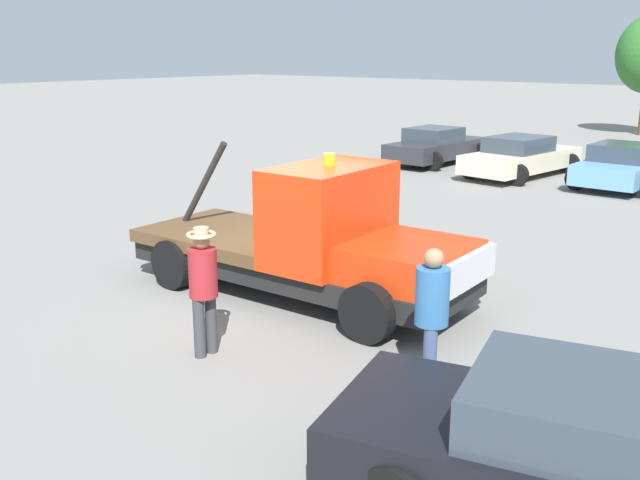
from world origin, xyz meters
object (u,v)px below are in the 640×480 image
(tow_truck, at_px, (316,243))
(parked_car_skyblue, at_px, (624,166))
(person_near_truck, at_px, (432,311))
(foreground_car, at_px, (620,462))
(person_at_hood, at_px, (203,281))
(parked_car_charcoal, at_px, (436,146))
(parked_car_cream, at_px, (521,157))

(tow_truck, relative_size, parked_car_skyblue, 1.44)
(parked_car_skyblue, bearing_deg, person_near_truck, -170.50)
(foreground_car, height_order, person_at_hood, person_at_hood)
(tow_truck, distance_m, parked_car_charcoal, 15.38)
(person_near_truck, xyz_separation_m, parked_car_cream, (-5.76, 15.25, -0.41))
(person_near_truck, bearing_deg, tow_truck, 121.54)
(tow_truck, xyz_separation_m, foreground_car, (5.86, -2.90, -0.32))
(tow_truck, relative_size, parked_car_charcoal, 1.39)
(parked_car_charcoal, bearing_deg, parked_car_cream, -97.69)
(foreground_car, xyz_separation_m, parked_car_charcoal, (-11.95, 17.02, -0.00))
(parked_car_cream, bearing_deg, parked_car_skyblue, -79.19)
(foreground_car, bearing_deg, parked_car_cream, 102.07)
(parked_car_charcoal, height_order, parked_car_cream, same)
(tow_truck, height_order, foreground_car, tow_truck)
(foreground_car, bearing_deg, parked_car_charcoal, 110.16)
(parked_car_charcoal, distance_m, parked_car_cream, 3.62)
(tow_truck, xyz_separation_m, person_near_truck, (3.25, -1.71, 0.09))
(parked_car_charcoal, xyz_separation_m, parked_car_cream, (3.58, -0.58, 0.00))
(foreground_car, bearing_deg, parked_car_skyblue, 92.20)
(parked_car_charcoal, relative_size, parked_car_skyblue, 1.04)
(parked_car_charcoal, bearing_deg, parked_car_skyblue, -91.27)
(tow_truck, xyz_separation_m, parked_car_cream, (-2.51, 13.54, -0.32))
(person_near_truck, bearing_deg, parked_car_skyblue, 68.54)
(person_near_truck, height_order, person_at_hood, person_near_truck)
(parked_car_charcoal, bearing_deg, person_near_truck, -147.93)
(foreground_car, distance_m, parked_car_charcoal, 20.80)
(parked_car_cream, distance_m, parked_car_skyblue, 3.24)
(person_at_hood, distance_m, parked_car_skyblue, 16.51)
(foreground_car, distance_m, person_at_hood, 5.57)
(foreground_car, height_order, parked_car_charcoal, same)
(tow_truck, distance_m, person_at_hood, 2.73)
(person_at_hood, bearing_deg, parked_car_cream, 99.75)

